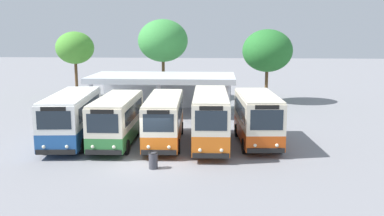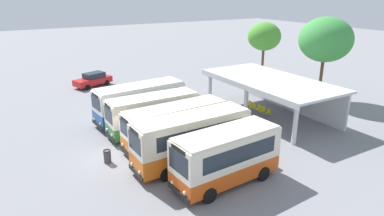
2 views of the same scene
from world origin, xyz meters
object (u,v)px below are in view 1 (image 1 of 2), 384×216
object	(u,v)px
waiting_chair_end_by_column	(139,108)
litter_bin_apron	(153,160)
city_bus_fourth_amber	(210,117)
waiting_chair_fourth_seat	(161,108)
waiting_chair_fifth_seat	(168,108)
city_bus_nearest_orange	(72,116)
waiting_chair_middle_seat	(154,108)
city_bus_second_in_row	(117,118)
city_bus_middle_cream	(164,118)
city_bus_fifth_blue	(257,117)
waiting_chair_second_from_end	(147,108)

from	to	relation	value
waiting_chair_end_by_column	litter_bin_apron	distance (m)	15.25
city_bus_fourth_amber	waiting_chair_fourth_seat	world-z (taller)	city_bus_fourth_amber
waiting_chair_fourth_seat	waiting_chair_fifth_seat	xyz separation A→B (m)	(0.63, 0.05, 0.00)
waiting_chair_end_by_column	waiting_chair_fifth_seat	xyz separation A→B (m)	(2.53, 0.08, 0.00)
city_bus_nearest_orange	waiting_chair_fourth_seat	bearing A→B (deg)	66.04
waiting_chair_middle_seat	litter_bin_apron	distance (m)	15.10
waiting_chair_end_by_column	waiting_chair_fifth_seat	bearing A→B (deg)	1.73
city_bus_nearest_orange	city_bus_fourth_amber	world-z (taller)	city_bus_fourth_amber
city_bus_second_in_row	waiting_chair_end_by_column	xyz separation A→B (m)	(-0.45, 10.11, -1.19)
city_bus_middle_cream	waiting_chair_end_by_column	xyz separation A→B (m)	(-3.46, 9.68, -1.18)
city_bus_middle_cream	city_bus_fourth_amber	xyz separation A→B (m)	(3.00, -0.40, 0.17)
city_bus_fifth_blue	litter_bin_apron	size ratio (longest dim) A/B	7.51
city_bus_nearest_orange	waiting_chair_end_by_column	xyz separation A→B (m)	(2.55, 9.99, -1.27)
city_bus_second_in_row	litter_bin_apron	world-z (taller)	city_bus_second_in_row
waiting_chair_end_by_column	litter_bin_apron	world-z (taller)	litter_bin_apron
city_bus_middle_cream	waiting_chair_fourth_seat	world-z (taller)	city_bus_middle_cream
litter_bin_apron	city_bus_second_in_row	bearing A→B (deg)	122.87
city_bus_fourth_amber	waiting_chair_end_by_column	bearing A→B (deg)	122.66
city_bus_fourth_amber	waiting_chair_second_from_end	bearing A→B (deg)	120.03
city_bus_second_in_row	city_bus_middle_cream	bearing A→B (deg)	8.10
city_bus_middle_cream	waiting_chair_middle_seat	distance (m)	10.08
city_bus_nearest_orange	city_bus_second_in_row	distance (m)	3.01
waiting_chair_fifth_seat	city_bus_fourth_amber	bearing A→B (deg)	-68.86
city_bus_nearest_orange	city_bus_fifth_blue	size ratio (longest dim) A/B	1.19
waiting_chair_second_from_end	litter_bin_apron	bearing A→B (deg)	-79.03
waiting_chair_second_from_end	waiting_chair_fourth_seat	world-z (taller)	same
waiting_chair_end_by_column	city_bus_second_in_row	bearing A→B (deg)	-87.44
city_bus_nearest_orange	city_bus_second_in_row	bearing A→B (deg)	-2.15
city_bus_nearest_orange	waiting_chair_middle_seat	distance (m)	10.86
waiting_chair_end_by_column	waiting_chair_fourth_seat	size ratio (longest dim) A/B	1.00
city_bus_second_in_row	waiting_chair_middle_seat	bearing A→B (deg)	85.43
city_bus_fourth_amber	city_bus_fifth_blue	bearing A→B (deg)	9.87
city_bus_second_in_row	waiting_chair_middle_seat	size ratio (longest dim) A/B	8.58
city_bus_fifth_blue	waiting_chair_end_by_column	xyz separation A→B (m)	(-9.47, 9.56, -1.29)
waiting_chair_second_from_end	waiting_chair_fourth_seat	distance (m)	1.27
city_bus_nearest_orange	waiting_chair_end_by_column	bearing A→B (deg)	75.67
city_bus_fourth_amber	waiting_chair_middle_seat	world-z (taller)	city_bus_fourth_amber
city_bus_fourth_amber	city_bus_fifth_blue	distance (m)	3.05
city_bus_fifth_blue	waiting_chair_middle_seat	world-z (taller)	city_bus_fifth_blue
city_bus_middle_cream	city_bus_fourth_amber	distance (m)	3.04
waiting_chair_end_by_column	waiting_chair_second_from_end	xyz separation A→B (m)	(0.63, -0.00, 0.00)
city_bus_fourth_amber	waiting_chair_second_from_end	size ratio (longest dim) A/B	9.34
waiting_chair_end_by_column	waiting_chair_fourth_seat	xyz separation A→B (m)	(1.90, 0.03, 0.00)
city_bus_second_in_row	waiting_chair_second_from_end	world-z (taller)	city_bus_second_in_row
waiting_chair_second_from_end	city_bus_second_in_row	bearing A→B (deg)	-91.03
city_bus_fourth_amber	waiting_chair_middle_seat	distance (m)	11.50
waiting_chair_fifth_seat	city_bus_nearest_orange	bearing A→B (deg)	-116.80
waiting_chair_fourth_seat	waiting_chair_middle_seat	bearing A→B (deg)	174.19
waiting_chair_fourth_seat	city_bus_middle_cream	bearing A→B (deg)	-80.89
waiting_chair_middle_seat	city_bus_nearest_orange	bearing A→B (deg)	-110.75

